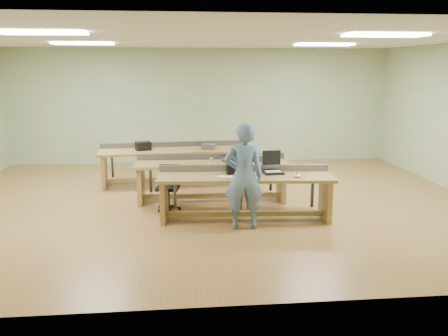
{
  "coord_description": "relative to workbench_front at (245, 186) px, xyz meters",
  "views": [
    {
      "loc": [
        -0.66,
        -8.61,
        2.49
      ],
      "look_at": [
        0.15,
        -0.6,
        0.79
      ],
      "focal_mm": 38.0,
      "sensor_mm": 36.0,
      "label": 1
    }
  ],
  "objects": [
    {
      "name": "workbench_front",
      "position": [
        0.0,
        0.0,
        0.0
      ],
      "size": [
        2.94,
        0.99,
        0.86
      ],
      "rotation": [
        0.0,
        0.0,
        -0.08
      ],
      "color": "olive",
      "rests_on": "floor"
    },
    {
      "name": "wall_front",
      "position": [
        -0.46,
        -2.97,
        0.94
      ],
      "size": [
        10.0,
        0.04,
        3.0
      ],
      "primitive_type": "cube",
      "color": "#9AB689",
      "rests_on": "floor"
    },
    {
      "name": "keyboard",
      "position": [
        -0.24,
        -0.23,
        0.21
      ],
      "size": [
        0.5,
        0.29,
        0.03
      ],
      "primitive_type": "cube",
      "rotation": [
        0.0,
        0.0,
        -0.3
      ],
      "color": "beige",
      "rests_on": "workbench_front"
    },
    {
      "name": "parts_bin_grey",
      "position": [
        0.57,
        1.17,
        0.25
      ],
      "size": [
        0.45,
        0.32,
        0.12
      ],
      "primitive_type": "cube",
      "rotation": [
        0.0,
        0.0,
        -0.12
      ],
      "color": "#3C3B3E",
      "rests_on": "workbench_mid"
    },
    {
      "name": "laptop_screen",
      "position": [
        0.47,
        0.18,
        0.44
      ],
      "size": [
        0.32,
        0.04,
        0.25
      ],
      "primitive_type": "cube",
      "rotation": [
        0.0,
        0.0,
        0.09
      ],
      "color": "black",
      "rests_on": "laptop_base"
    },
    {
      "name": "camera_bag",
      "position": [
        -0.18,
        0.12,
        0.27
      ],
      "size": [
        0.25,
        0.17,
        0.16
      ],
      "primitive_type": "cube",
      "rotation": [
        0.0,
        0.0,
        0.08
      ],
      "color": "black",
      "rests_on": "workbench_front"
    },
    {
      "name": "drinks_can",
      "position": [
        -0.49,
        0.99,
        0.25
      ],
      "size": [
        0.08,
        0.08,
        0.12
      ],
      "primitive_type": "cylinder",
      "rotation": [
        0.0,
        0.0,
        0.28
      ],
      "color": "white",
      "rests_on": "workbench_mid"
    },
    {
      "name": "ceiling",
      "position": [
        -0.46,
        1.03,
        2.44
      ],
      "size": [
        10.0,
        10.0,
        0.0
      ],
      "primitive_type": "plane",
      "color": "silver",
      "rests_on": "wall_back"
    },
    {
      "name": "tray_back",
      "position": [
        -0.43,
        2.61,
        0.25
      ],
      "size": [
        0.34,
        0.29,
        0.11
      ],
      "primitive_type": "cube",
      "rotation": [
        0.0,
        0.0,
        -0.37
      ],
      "color": "#3C3B3E",
      "rests_on": "workbench_back"
    },
    {
      "name": "parts_bin_teal",
      "position": [
        0.12,
        1.22,
        0.27
      ],
      "size": [
        0.45,
        0.34,
        0.16
      ],
      "primitive_type": "cube",
      "rotation": [
        0.0,
        0.0,
        0.0
      ],
      "color": "#153845",
      "rests_on": "workbench_mid"
    },
    {
      "name": "task_chair",
      "position": [
        -1.28,
        0.63,
        -0.26
      ],
      "size": [
        0.5,
        0.5,
        0.8
      ],
      "rotation": [
        0.0,
        0.0,
        -0.18
      ],
      "color": "black",
      "rests_on": "floor"
    },
    {
      "name": "fluor_panels",
      "position": [
        -0.46,
        1.03,
        2.41
      ],
      "size": [
        6.2,
        3.5,
        0.03
      ],
      "color": "white",
      "rests_on": "ceiling"
    },
    {
      "name": "mug",
      "position": [
        -0.23,
        1.16,
        0.24
      ],
      "size": [
        0.13,
        0.13,
        0.09
      ],
      "primitive_type": "imported",
      "rotation": [
        0.0,
        0.0,
        0.13
      ],
      "color": "#3C3B3E",
      "rests_on": "workbench_mid"
    },
    {
      "name": "person",
      "position": [
        -0.1,
        -0.49,
        0.28
      ],
      "size": [
        0.63,
        0.42,
        1.68
      ],
      "primitive_type": "imported",
      "rotation": [
        0.0,
        0.0,
        3.11
      ],
      "color": "slate",
      "rests_on": "floor"
    },
    {
      "name": "storage_box_back",
      "position": [
        -1.84,
        2.64,
        0.28
      ],
      "size": [
        0.37,
        0.31,
        0.18
      ],
      "primitive_type": "cube",
      "rotation": [
        0.0,
        0.0,
        0.33
      ],
      "color": "black",
      "rests_on": "workbench_back"
    },
    {
      "name": "workbench_back",
      "position": [
        -1.18,
        2.68,
        0.01
      ],
      "size": [
        3.26,
        1.08,
        0.86
      ],
      "rotation": [
        0.0,
        0.0,
        0.07
      ],
      "color": "olive",
      "rests_on": "floor"
    },
    {
      "name": "workbench_mid",
      "position": [
        -0.47,
        1.16,
        -0.0
      ],
      "size": [
        2.89,
        0.87,
        0.86
      ],
      "rotation": [
        0.0,
        0.0,
        -0.04
      ],
      "color": "olive",
      "rests_on": "floor"
    },
    {
      "name": "floor",
      "position": [
        -0.46,
        1.03,
        -0.56
      ],
      "size": [
        10.0,
        10.0,
        0.0
      ],
      "primitive_type": "plane",
      "color": "brown",
      "rests_on": "ground"
    },
    {
      "name": "laptop_base",
      "position": [
        0.48,
        0.06,
        0.21
      ],
      "size": [
        0.34,
        0.29,
        0.03
      ],
      "primitive_type": "cube",
      "rotation": [
        0.0,
        0.0,
        0.09
      ],
      "color": "black",
      "rests_on": "workbench_front"
    },
    {
      "name": "trackball_mouse",
      "position": [
        0.82,
        -0.24,
        0.22
      ],
      "size": [
        0.15,
        0.16,
        0.06
      ],
      "primitive_type": "ellipsoid",
      "rotation": [
        0.0,
        0.0,
        -0.18
      ],
      "color": "white",
      "rests_on": "workbench_front"
    },
    {
      "name": "wall_back",
      "position": [
        -0.46,
        5.03,
        0.94
      ],
      "size": [
        10.0,
        0.04,
        3.0
      ],
      "primitive_type": "cube",
      "color": "#9AB689",
      "rests_on": "floor"
    }
  ]
}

